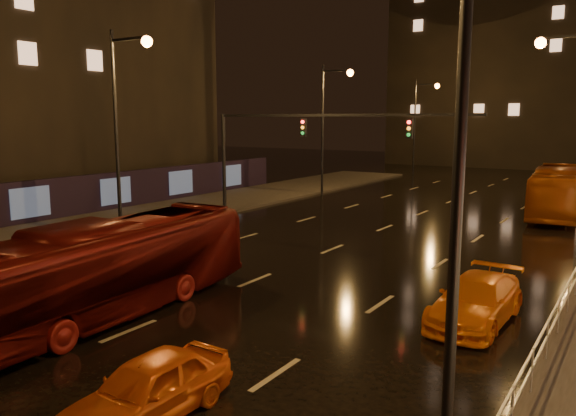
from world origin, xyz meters
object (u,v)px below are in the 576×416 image
Objects in this scene: bus_red at (111,268)px; bus_curb at (556,191)px; taxi_far at (476,300)px; taxi_near at (148,389)px.

bus_red is 0.97× the size of bus_curb.
bus_red is 28.14m from bus_curb.
bus_curb reaches higher than taxi_far.
bus_red reaches higher than taxi_far.
taxi_far reaches higher than taxi_near.
taxi_near is at bearing -101.09° from bus_curb.
taxi_near is at bearing -37.93° from bus_red.
bus_curb is (8.69, 26.76, 0.05)m from bus_red.
taxi_far is (0.81, -21.49, -0.84)m from bus_curb.
bus_curb is 30.67m from taxi_near.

